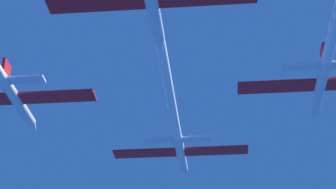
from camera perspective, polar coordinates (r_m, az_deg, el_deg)
name	(u,v)px	position (r m, az deg, el deg)	size (l,w,h in m)	color
jet_lead	(173,112)	(77.86, 0.45, -1.59)	(18.82, 50.54, 3.12)	white
jet_right_wing	(336,22)	(63.76, 14.86, 6.32)	(18.82, 50.56, 3.12)	white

